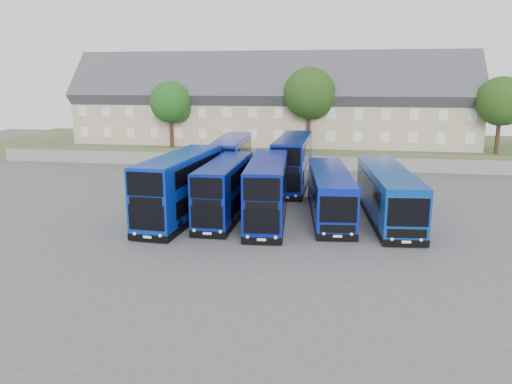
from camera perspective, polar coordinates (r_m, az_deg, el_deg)
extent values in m
plane|color=#4C4C51|center=(33.18, -0.34, -4.51)|extent=(120.00, 120.00, 0.00)
cube|color=slate|center=(56.23, 3.80, 3.45)|extent=(70.00, 0.40, 1.50)
cube|color=#47522E|center=(66.04, 4.67, 5.05)|extent=(80.00, 20.00, 2.00)
cube|color=tan|center=(68.07, -16.36, 8.20)|extent=(6.00, 8.00, 6.00)
cube|color=#3D3D42|center=(67.92, -16.52, 10.72)|extent=(6.00, 10.40, 10.40)
cube|color=brown|center=(67.29, -15.54, 14.04)|extent=(0.60, 0.90, 1.40)
cube|color=tan|center=(65.71, -11.58, 8.31)|extent=(6.00, 8.00, 6.00)
cube|color=#3D3D42|center=(65.55, -11.70, 10.92)|extent=(6.00, 10.40, 10.40)
cube|color=brown|center=(65.04, -10.58, 14.34)|extent=(0.60, 0.90, 1.40)
cube|color=tan|center=(63.82, -6.49, 8.36)|extent=(6.00, 8.00, 6.00)
cube|color=#3D3D42|center=(63.66, -6.56, 11.05)|extent=(6.00, 10.40, 10.40)
cube|color=brown|center=(63.27, -5.30, 14.55)|extent=(0.60, 0.90, 1.40)
cube|color=tan|center=(62.46, -1.13, 8.34)|extent=(6.00, 8.00, 6.00)
cube|color=#3D3D42|center=(62.29, -1.14, 11.09)|extent=(6.00, 10.40, 10.40)
cube|color=brown|center=(62.04, 0.25, 14.63)|extent=(0.60, 0.90, 1.40)
cube|color=tan|center=(61.65, 4.42, 8.24)|extent=(6.00, 8.00, 6.00)
cube|color=#3D3D42|center=(61.48, 4.47, 11.03)|extent=(6.00, 10.40, 10.40)
cube|color=brown|center=(61.37, 5.98, 14.59)|extent=(0.60, 0.90, 1.40)
cube|color=tan|center=(61.42, 10.06, 8.07)|extent=(6.00, 8.00, 6.00)
cube|color=#3D3D42|center=(61.25, 10.17, 10.87)|extent=(6.00, 10.40, 10.40)
cube|color=brown|center=(61.29, 11.76, 14.40)|extent=(0.60, 0.90, 1.40)
cube|color=tan|center=(61.77, 15.68, 7.82)|extent=(6.00, 8.00, 6.00)
cube|color=#3D3D42|center=(61.60, 15.85, 10.60)|extent=(6.00, 10.40, 10.40)
cube|color=brown|center=(61.79, 17.50, 14.07)|extent=(0.60, 0.90, 1.40)
cube|color=tan|center=(62.70, 21.18, 7.50)|extent=(6.00, 8.00, 6.00)
cube|color=#3D3D42|center=(62.54, 21.41, 10.24)|extent=(6.00, 10.40, 10.40)
cube|color=brown|center=(62.86, 23.07, 13.62)|extent=(0.60, 0.90, 1.40)
cube|color=#092AA5|center=(36.02, -8.59, 0.81)|extent=(3.33, 11.65, 4.25)
cube|color=black|center=(36.53, -8.48, -2.53)|extent=(3.37, 11.69, 0.45)
cube|color=black|center=(31.08, -12.43, -2.91)|extent=(2.31, 0.21, 1.57)
cube|color=black|center=(30.59, -12.62, 0.87)|extent=(2.31, 0.21, 1.46)
cylinder|color=black|center=(33.80, -12.51, -3.61)|extent=(0.36, 1.02, 1.00)
cube|color=navy|center=(35.92, -3.55, 0.49)|extent=(2.34, 10.26, 3.75)
cube|color=black|center=(36.38, -3.51, -2.48)|extent=(2.38, 10.30, 0.45)
cube|color=black|center=(31.25, -5.65, -2.91)|extent=(2.03, 0.06, 1.40)
cube|color=black|center=(30.80, -5.72, 0.43)|extent=(2.03, 0.06, 1.31)
cylinder|color=black|center=(33.84, -6.30, -3.36)|extent=(0.30, 1.00, 1.00)
cube|color=#071488|center=(34.96, 1.33, 0.37)|extent=(3.29, 11.02, 3.99)
cube|color=black|center=(35.46, 1.31, -2.86)|extent=(3.33, 11.06, 0.45)
cube|color=black|center=(29.88, 0.63, -3.41)|extent=(2.17, 0.22, 1.48)
cube|color=black|center=(29.39, 0.64, 0.29)|extent=(2.17, 0.22, 1.38)
cylinder|color=black|center=(32.40, -0.98, -4.02)|extent=(0.38, 1.02, 1.00)
cube|color=#081A9C|center=(46.86, -2.83, 3.62)|extent=(3.24, 11.28, 4.11)
cube|color=black|center=(47.24, -2.80, 1.11)|extent=(3.28, 11.32, 0.45)
cube|color=black|center=(41.57, -3.95, 1.26)|extent=(2.23, 0.20, 1.52)
cube|color=black|center=(41.21, -4.00, 4.02)|extent=(2.23, 0.20, 1.42)
cylinder|color=black|center=(44.13, -4.88, 0.50)|extent=(0.36, 1.02, 1.00)
cube|color=navy|center=(46.19, 4.27, 3.61)|extent=(2.79, 11.72, 4.32)
cube|color=black|center=(46.59, 4.22, 0.92)|extent=(2.83, 11.76, 0.45)
cube|color=black|center=(40.60, 3.39, 1.10)|extent=(2.36, 0.09, 1.59)
cube|color=black|center=(40.22, 3.43, 4.06)|extent=(2.36, 0.09, 1.49)
cylinder|color=black|center=(43.15, 2.17, 0.26)|extent=(0.31, 1.00, 1.00)
cube|color=#081B9C|center=(36.84, 8.43, 0.12)|extent=(3.84, 12.52, 3.04)
cube|color=black|center=(37.21, 8.35, -2.24)|extent=(3.88, 12.57, 0.45)
cube|color=black|center=(30.79, 9.41, -1.99)|extent=(2.26, 0.30, 1.64)
cylinder|color=black|center=(33.27, 6.98, -3.66)|extent=(0.40, 1.03, 1.00)
cube|color=#083A98|center=(36.90, 14.82, 0.00)|extent=(3.88, 13.21, 3.23)
cube|color=black|center=(37.29, 14.68, -2.50)|extent=(3.92, 13.25, 0.45)
cube|color=black|center=(30.62, 17.03, -2.24)|extent=(2.41, 0.28, 1.74)
cylinder|color=black|center=(32.94, 13.95, -4.12)|extent=(0.39, 1.02, 1.00)
cylinder|color=#382314|center=(59.76, -9.63, 6.88)|extent=(0.44, 0.44, 3.75)
sphere|color=#123A0F|center=(59.52, -9.75, 10.11)|extent=(4.80, 4.80, 4.80)
sphere|color=#123A0F|center=(59.74, -9.05, 9.42)|extent=(3.30, 3.30, 3.30)
cylinder|color=#382314|center=(57.10, 6.02, 7.09)|extent=(0.44, 0.44, 4.50)
sphere|color=black|center=(56.84, 6.12, 11.16)|extent=(5.76, 5.76, 5.76)
sphere|color=black|center=(57.24, 6.73, 10.25)|extent=(3.96, 3.96, 3.96)
cylinder|color=#382314|center=(58.92, 25.89, 5.82)|extent=(0.44, 0.44, 4.00)
sphere|color=#193C10|center=(58.67, 26.23, 9.30)|extent=(5.12, 5.12, 5.12)
sphere|color=#193C10|center=(59.26, 26.61, 8.51)|extent=(3.52, 3.52, 3.52)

